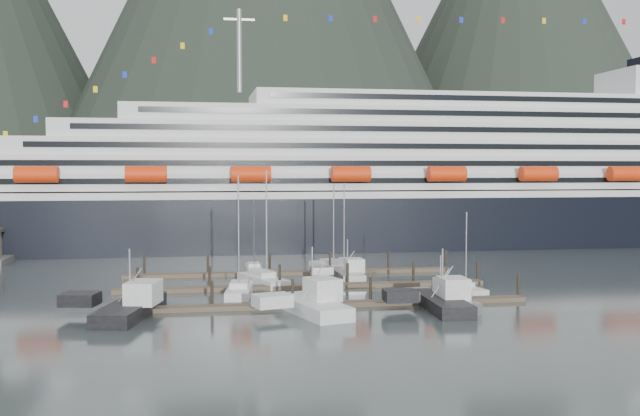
# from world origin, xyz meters

# --- Properties ---
(ground) EXTENTS (1600.00, 1600.00, 0.00)m
(ground) POSITION_xyz_m (0.00, 0.00, 0.00)
(ground) COLOR #434E4E
(ground) RESTS_ON ground
(mountains) EXTENTS (870.00, 440.00, 420.00)m
(mountains) POSITION_xyz_m (52.48, 588.54, 163.40)
(mountains) COLOR black
(mountains) RESTS_ON ground
(cruise_ship) EXTENTS (210.00, 30.40, 50.30)m
(cruise_ship) POSITION_xyz_m (30.03, 54.94, 12.04)
(cruise_ship) COLOR black
(cruise_ship) RESTS_ON ground
(dock_near) EXTENTS (48.18, 2.28, 3.20)m
(dock_near) POSITION_xyz_m (-4.93, -9.95, 0.31)
(dock_near) COLOR #4E4132
(dock_near) RESTS_ON ground
(dock_mid) EXTENTS (48.18, 2.28, 3.20)m
(dock_mid) POSITION_xyz_m (-4.93, 3.05, 0.31)
(dock_mid) COLOR #4E4132
(dock_mid) RESTS_ON ground
(dock_far) EXTENTS (48.18, 2.28, 3.20)m
(dock_far) POSITION_xyz_m (-4.93, 16.05, 0.31)
(dock_far) COLOR #4E4132
(dock_far) RESTS_ON ground
(sailboat_a) EXTENTS (4.12, 10.05, 15.17)m
(sailboat_a) POSITION_xyz_m (-13.49, -0.80, 0.45)
(sailboat_a) COLOR silver
(sailboat_a) RESTS_ON ground
(sailboat_c) EXTENTS (6.45, 11.19, 15.86)m
(sailboat_c) POSITION_xyz_m (-9.82, 7.50, 0.45)
(sailboat_c) COLOR silver
(sailboat_c) RESTS_ON ground
(sailboat_e) EXTENTS (2.40, 8.57, 11.29)m
(sailboat_e) POSITION_xyz_m (-10.10, 19.99, 0.39)
(sailboat_e) COLOR silver
(sailboat_e) RESTS_ON ground
(sailboat_f) EXTENTS (5.52, 9.58, 13.67)m
(sailboat_f) POSITION_xyz_m (1.62, 19.96, 0.43)
(sailboat_f) COLOR silver
(sailboat_f) RESTS_ON ground
(sailboat_g) EXTENTS (5.76, 11.40, 13.80)m
(sailboat_g) POSITION_xyz_m (3.83, 19.99, 0.42)
(sailboat_g) COLOR silver
(sailboat_g) RESTS_ON ground
(sailboat_h) EXTENTS (4.03, 8.60, 10.51)m
(sailboat_h) POSITION_xyz_m (13.95, -3.73, 0.39)
(sailboat_h) COLOR silver
(sailboat_h) RESTS_ON ground
(trawler_a) EXTENTS (10.92, 14.69, 7.82)m
(trawler_a) POSITION_xyz_m (-25.72, -11.93, 0.97)
(trawler_a) COLOR black
(trawler_a) RESTS_ON ground
(trawler_b) EXTENTS (10.16, 12.71, 7.89)m
(trawler_b) POSITION_xyz_m (-6.66, -13.84, 0.97)
(trawler_b) COLOR silver
(trawler_b) RESTS_ON ground
(trawler_c) EXTENTS (9.13, 12.76, 6.29)m
(trawler_c) POSITION_xyz_m (8.21, -11.90, 0.83)
(trawler_c) COLOR gray
(trawler_c) RESTS_ON ground
(trawler_d) EXTENTS (9.27, 12.53, 7.40)m
(trawler_d) POSITION_xyz_m (7.72, -13.94, 0.93)
(trawler_d) COLOR black
(trawler_d) RESTS_ON ground
(trawler_e) EXTENTS (7.30, 9.58, 6.17)m
(trawler_e) POSITION_xyz_m (1.97, 9.41, 0.82)
(trawler_e) COLOR gray
(trawler_e) RESTS_ON ground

